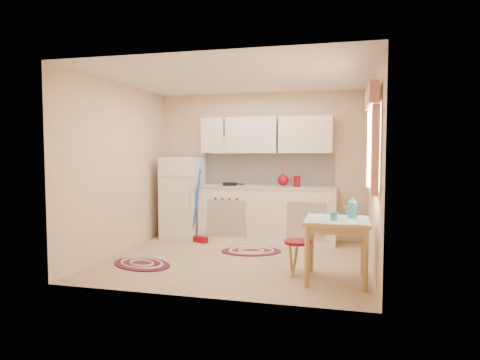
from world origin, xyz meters
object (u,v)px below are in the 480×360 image
object	(u,v)px
table	(336,251)
stool	(298,258)
fridge	(183,197)
base_cabinets	(267,215)

from	to	relation	value
table	stool	world-z (taller)	table
fridge	base_cabinets	xyz separation A→B (m)	(1.49, 0.05, -0.26)
stool	table	bearing A→B (deg)	-18.40
base_cabinets	table	size ratio (longest dim) A/B	3.12
fridge	stool	bearing A→B (deg)	-39.20
fridge	stool	xyz separation A→B (m)	(2.20, -1.79, -0.49)
fridge	table	size ratio (longest dim) A/B	1.94
base_cabinets	table	world-z (taller)	base_cabinets
base_cabinets	stool	distance (m)	1.99
table	base_cabinets	bearing A→B (deg)	120.50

